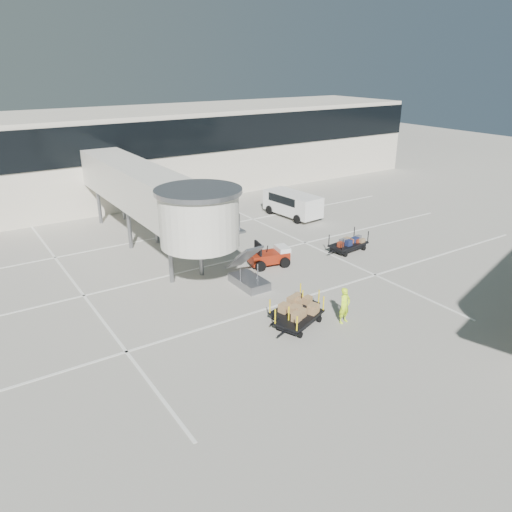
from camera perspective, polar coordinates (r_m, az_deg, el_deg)
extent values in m
plane|color=#B1AD9E|center=(26.81, 7.56, -6.45)|extent=(140.00, 140.00, 0.00)
cube|color=silver|center=(28.17, 4.93, -4.86)|extent=(40.00, 0.15, 0.02)
cube|color=silver|center=(33.44, -2.45, -0.42)|extent=(40.00, 0.15, 0.02)
cube|color=silver|center=(39.26, -7.72, 2.78)|extent=(40.00, 0.15, 0.02)
cube|color=silver|center=(37.39, 4.67, 1.95)|extent=(0.15, 30.00, 0.02)
cube|color=silver|center=(30.93, -19.57, -3.61)|extent=(0.15, 30.00, 0.02)
cube|color=beige|center=(50.96, -15.00, 11.21)|extent=(64.00, 12.00, 8.00)
cube|color=black|center=(45.02, -12.66, 12.72)|extent=(64.00, 0.12, 3.20)
cube|color=beige|center=(35.72, -13.17, 7.70)|extent=(3.00, 18.00, 2.80)
cylinder|color=beige|center=(27.71, -6.50, 4.19)|extent=(4.40, 4.40, 3.00)
cylinder|color=gray|center=(27.28, -6.64, 7.40)|extent=(4.80, 4.80, 0.25)
cylinder|color=gray|center=(29.98, -9.72, -0.41)|extent=(0.28, 0.28, 2.90)
cylinder|color=gray|center=(30.76, -6.32, 0.35)|extent=(0.28, 0.28, 2.90)
cylinder|color=gray|center=(36.16, -14.27, 3.06)|extent=(0.28, 0.28, 2.90)
cylinder|color=gray|center=(36.81, -11.34, 3.63)|extent=(0.28, 0.28, 2.90)
cylinder|color=gray|center=(42.60, -17.48, 5.49)|extent=(0.28, 0.28, 2.90)
cylinder|color=gray|center=(43.15, -14.94, 5.96)|extent=(0.28, 0.28, 2.90)
cube|color=gray|center=(29.54, -0.79, -2.96)|extent=(1.40, 2.60, 0.50)
cube|color=gray|center=(29.48, -1.43, -0.17)|extent=(1.20, 2.60, 2.06)
cube|color=gray|center=(30.17, -2.86, 2.86)|extent=(1.40, 1.20, 0.12)
cube|color=maroon|center=(32.30, 1.46, -0.12)|extent=(2.74, 1.72, 0.64)
cube|color=white|center=(32.50, 3.02, 0.80)|extent=(0.97, 1.29, 0.37)
cube|color=black|center=(31.81, 0.24, 0.77)|extent=(0.34, 1.06, 0.95)
cylinder|color=black|center=(31.50, 0.52, -1.17)|extent=(0.72, 0.40, 0.68)
cylinder|color=black|center=(32.69, -0.38, -0.30)|extent=(0.72, 0.40, 0.68)
cylinder|color=black|center=(32.12, 3.33, -0.74)|extent=(0.72, 0.40, 0.68)
cylinder|color=black|center=(33.29, 2.35, 0.09)|extent=(0.72, 0.40, 0.68)
cube|color=black|center=(35.35, 10.51, 1.33)|extent=(2.91, 1.68, 0.11)
cube|color=black|center=(35.40, 10.49, 1.08)|extent=(2.61, 1.45, 0.23)
cube|color=black|center=(34.17, 8.63, 0.49)|extent=(0.65, 0.15, 0.07)
cylinder|color=black|center=(34.40, 10.20, 0.15)|extent=(0.33, 0.16, 0.31)
cylinder|color=black|center=(35.15, 8.67, 0.72)|extent=(0.33, 0.16, 0.31)
cylinder|color=black|center=(35.82, 12.23, 0.87)|extent=(0.33, 0.16, 0.31)
cylinder|color=black|center=(36.54, 10.72, 1.40)|extent=(0.33, 0.16, 0.31)
cylinder|color=black|center=(33.87, 9.89, 1.22)|extent=(0.06, 0.06, 0.83)
cylinder|color=black|center=(34.63, 8.34, 1.77)|extent=(0.06, 0.06, 0.83)
cylinder|color=black|center=(35.84, 12.69, 2.15)|extent=(0.06, 0.06, 0.83)
cylinder|color=black|center=(36.56, 11.16, 2.65)|extent=(0.06, 0.06, 0.83)
cube|color=#8F704E|center=(34.68, 9.76, 1.33)|extent=(0.42, 0.27, 0.28)
cube|color=#57565B|center=(35.08, 9.80, 1.64)|extent=(0.51, 0.32, 0.38)
cube|color=#8F704E|center=(35.64, 10.79, 1.84)|extent=(0.49, 0.35, 0.30)
cube|color=#8F704E|center=(35.20, 11.24, 1.60)|extent=(0.37, 0.34, 0.37)
cube|color=#161F46|center=(35.22, 10.44, 1.67)|extent=(0.44, 0.40, 0.36)
cube|color=#57565B|center=(34.91, 10.21, 1.47)|extent=(0.38, 0.32, 0.33)
cube|color=#57565B|center=(34.46, 9.93, 1.25)|extent=(0.46, 0.33, 0.35)
cube|color=#57565B|center=(35.23, 10.23, 1.74)|extent=(0.54, 0.40, 0.42)
cube|color=#57565B|center=(36.15, 11.09, 2.13)|extent=(0.51, 0.39, 0.35)
cube|color=#161F46|center=(35.11, 9.33, 1.68)|extent=(0.49, 0.41, 0.37)
cube|color=black|center=(25.19, 5.02, -6.99)|extent=(3.04, 2.26, 0.11)
cube|color=black|center=(25.27, 5.01, -7.32)|extent=(2.71, 1.97, 0.23)
cube|color=black|center=(24.00, 2.93, -8.86)|extent=(0.62, 0.30, 0.07)
cylinder|color=black|center=(24.37, 5.08, -8.98)|extent=(0.33, 0.23, 0.31)
cylinder|color=black|center=(24.92, 2.63, -8.17)|extent=(0.33, 0.23, 0.31)
cylinder|color=black|center=(25.83, 7.26, -7.19)|extent=(0.33, 0.23, 0.31)
cylinder|color=black|center=(26.35, 4.91, -6.48)|extent=(0.33, 0.23, 0.31)
cylinder|color=yellow|center=(23.73, 4.70, -7.77)|extent=(0.06, 0.06, 0.82)
cylinder|color=yellow|center=(24.29, 2.21, -6.97)|extent=(0.06, 0.06, 0.82)
cylinder|color=yellow|center=(25.76, 7.72, -5.40)|extent=(0.06, 0.06, 0.82)
cylinder|color=yellow|center=(26.28, 5.36, -4.72)|extent=(0.06, 0.06, 0.82)
cube|color=#946F47|center=(25.30, 5.42, -6.30)|extent=(0.47, 0.47, 0.34)
cube|color=#946F47|center=(24.47, 4.51, -7.29)|extent=(0.51, 0.51, 0.33)
cube|color=#946F47|center=(25.78, 5.45, -5.61)|extent=(0.63, 0.59, 0.44)
cube|color=#946F47|center=(25.36, 5.15, -6.04)|extent=(0.58, 0.58, 0.47)
cube|color=#946F47|center=(24.51, 2.98, -7.00)|extent=(0.67, 0.63, 0.48)
cube|color=black|center=(26.03, 4.44, -6.00)|extent=(2.93, 1.99, 0.11)
cube|color=black|center=(26.10, 4.43, -6.31)|extent=(2.62, 1.73, 0.22)
cube|color=black|center=(24.94, 2.11, -7.60)|extent=(0.62, 0.23, 0.07)
cylinder|color=black|center=(25.21, 4.21, -7.84)|extent=(0.33, 0.20, 0.30)
cylinder|color=black|center=(25.86, 2.08, -6.99)|extent=(0.33, 0.20, 0.30)
cylinder|color=black|center=(26.55, 6.69, -6.33)|extent=(0.33, 0.20, 0.30)
cylinder|color=black|center=(27.17, 4.61, -5.56)|extent=(0.33, 0.20, 0.30)
cylinder|color=yellow|center=(24.61, 3.76, -6.64)|extent=(0.06, 0.06, 0.80)
cylinder|color=yellow|center=(25.28, 1.60, -5.80)|extent=(0.06, 0.06, 0.80)
cylinder|color=yellow|center=(26.48, 7.20, -4.64)|extent=(0.06, 0.06, 0.80)
cylinder|color=yellow|center=(27.09, 5.11, -3.91)|extent=(0.06, 0.06, 0.80)
cube|color=#946F47|center=(26.22, 5.43, -5.13)|extent=(0.56, 0.54, 0.45)
cube|color=#946F47|center=(25.50, 4.82, -5.89)|extent=(0.52, 0.57, 0.47)
cube|color=#946F47|center=(26.12, 5.03, -5.28)|extent=(0.56, 0.44, 0.41)
cube|color=#946F47|center=(25.87, 4.75, -5.54)|extent=(0.60, 0.52, 0.41)
cube|color=#946F47|center=(25.40, 2.79, -5.98)|extent=(0.56, 0.57, 0.46)
cube|color=#946F47|center=(26.04, 5.16, -5.35)|extent=(0.53, 0.46, 0.42)
imported|color=#CAFF1A|center=(25.65, 10.10, -5.58)|extent=(0.75, 0.55, 1.90)
cube|color=white|center=(42.60, 4.20, 6.03)|extent=(2.64, 5.48, 1.71)
cube|color=white|center=(44.39, 2.11, 6.27)|extent=(2.09, 0.80, 0.99)
cube|color=black|center=(42.64, 4.01, 6.67)|extent=(2.48, 3.50, 0.68)
cylinder|color=black|center=(40.90, 4.76, 4.21)|extent=(0.33, 0.77, 0.75)
cylinder|color=black|center=(42.31, 6.84, 4.72)|extent=(0.33, 0.77, 0.75)
cylinder|color=black|center=(43.41, 1.57, 5.30)|extent=(0.33, 0.77, 0.75)
cylinder|color=black|center=(44.75, 3.63, 5.76)|extent=(0.33, 0.77, 0.75)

